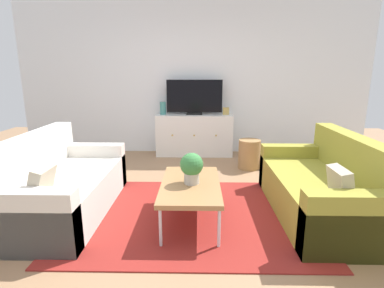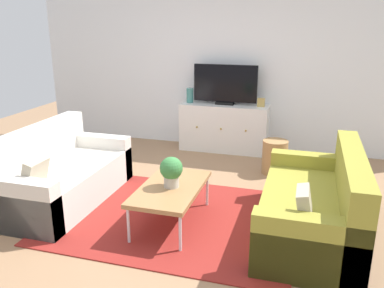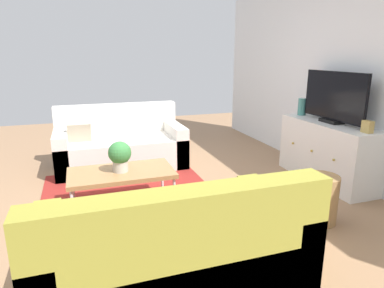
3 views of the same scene
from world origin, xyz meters
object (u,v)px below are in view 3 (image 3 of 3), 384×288
(potted_plant, at_px, (120,155))
(mantel_clock, at_px, (368,127))
(couch_left_side, at_px, (120,146))
(flat_screen_tv, at_px, (334,97))
(wicker_basket, at_px, (319,199))
(glass_vase, at_px, (302,107))
(couch_right_side, at_px, (175,258))
(coffee_table, at_px, (121,174))
(tv_console, at_px, (327,152))

(potted_plant, xyz_separation_m, mantel_clock, (0.56, 2.54, 0.23))
(mantel_clock, bearing_deg, couch_left_side, -130.27)
(flat_screen_tv, bearing_deg, wicker_basket, -43.08)
(glass_vase, bearing_deg, wicker_basket, -29.02)
(couch_right_side, height_order, flat_screen_tv, flat_screen_tv)
(flat_screen_tv, bearing_deg, glass_vase, -177.97)
(couch_left_side, distance_m, mantel_clock, 3.16)
(potted_plant, height_order, glass_vase, glass_vase)
(potted_plant, xyz_separation_m, glass_vase, (-0.57, 2.54, 0.28))
(couch_left_side, height_order, potted_plant, couch_left_side)
(coffee_table, xyz_separation_m, wicker_basket, (0.88, 1.73, -0.15))
(flat_screen_tv, bearing_deg, mantel_clock, -2.03)
(couch_left_side, relative_size, potted_plant, 5.57)
(potted_plant, bearing_deg, couch_right_side, 6.52)
(mantel_clock, bearing_deg, flat_screen_tv, 177.97)
(mantel_clock, bearing_deg, wicker_basket, -68.73)
(coffee_table, relative_size, potted_plant, 3.37)
(flat_screen_tv, relative_size, mantel_clock, 7.63)
(couch_left_side, distance_m, wicker_basket, 2.81)
(couch_right_side, relative_size, wicker_basket, 3.77)
(couch_right_side, distance_m, tv_console, 2.77)
(wicker_basket, bearing_deg, tv_console, 137.63)
(couch_right_side, bearing_deg, flat_screen_tv, 120.87)
(coffee_table, distance_m, flat_screen_tv, 2.64)
(glass_vase, distance_m, wicker_basket, 1.76)
(potted_plant, relative_size, flat_screen_tv, 0.31)
(mantel_clock, bearing_deg, glass_vase, 180.00)
(coffee_table, distance_m, wicker_basket, 1.95)
(glass_vase, relative_size, wicker_basket, 0.50)
(tv_console, bearing_deg, mantel_clock, 0.00)
(couch_right_side, distance_m, mantel_clock, 2.58)
(potted_plant, bearing_deg, coffee_table, 143.16)
(couch_right_side, xyz_separation_m, flat_screen_tv, (-1.43, 2.39, 0.77))
(glass_vase, bearing_deg, potted_plant, -77.37)
(tv_console, distance_m, mantel_clock, 0.71)
(coffee_table, bearing_deg, mantel_clock, 77.35)
(flat_screen_tv, relative_size, wicker_basket, 2.15)
(potted_plant, relative_size, mantel_clock, 2.39)
(glass_vase, relative_size, mantel_clock, 1.76)
(couch_right_side, bearing_deg, wicker_basket, 109.41)
(couch_right_side, relative_size, potted_plant, 5.57)
(potted_plant, relative_size, wicker_basket, 0.68)
(couch_right_side, height_order, wicker_basket, couch_right_side)
(potted_plant, height_order, tv_console, tv_console)
(coffee_table, height_order, glass_vase, glass_vase)
(mantel_clock, bearing_deg, couch_right_side, -69.96)
(couch_left_side, relative_size, mantel_clock, 13.34)
(mantel_clock, height_order, wicker_basket, mantel_clock)
(coffee_table, height_order, flat_screen_tv, flat_screen_tv)
(flat_screen_tv, xyz_separation_m, mantel_clock, (0.57, -0.02, -0.24))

